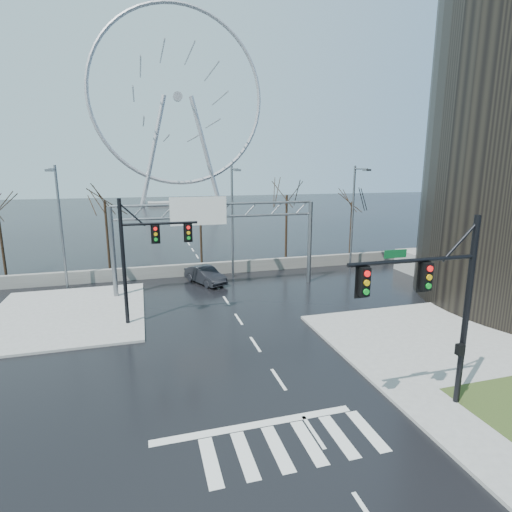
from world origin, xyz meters
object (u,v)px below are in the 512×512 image
object	(u,v)px
signal_mast_far	(142,250)
car	(205,275)
signal_mast_near	(441,297)
sign_gantry	(213,227)
ferris_wheel	(178,104)

from	to	relation	value
signal_mast_far	car	xyz separation A→B (m)	(5.08, 8.04, -4.09)
signal_mast_near	car	distance (m)	22.25
signal_mast_near	signal_mast_far	distance (m)	17.03
signal_mast_far	sign_gantry	size ratio (longest dim) A/B	0.49
signal_mast_near	ferris_wheel	distance (m)	101.29
signal_mast_near	sign_gantry	xyz separation A→B (m)	(-5.52, 19.00, 0.31)
sign_gantry	ferris_wheel	distance (m)	82.91
ferris_wheel	signal_mast_near	bearing A→B (deg)	-89.92
sign_gantry	signal_mast_near	bearing A→B (deg)	-73.81
signal_mast_far	sign_gantry	world-z (taller)	signal_mast_far
signal_mast_far	ferris_wheel	world-z (taller)	ferris_wheel
sign_gantry	ferris_wheel	world-z (taller)	ferris_wheel
signal_mast_near	sign_gantry	size ratio (longest dim) A/B	0.49
signal_mast_far	car	bearing A→B (deg)	57.72
signal_mast_near	car	size ratio (longest dim) A/B	1.78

